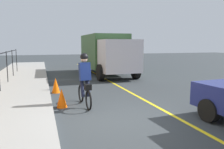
{
  "coord_description": "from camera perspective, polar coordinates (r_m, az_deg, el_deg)",
  "views": [
    {
      "loc": [
        -5.6,
        2.08,
        2.12
      ],
      "look_at": [
        2.12,
        -0.39,
        1.0
      ],
      "focal_mm": 35.45,
      "sensor_mm": 36.0,
      "label": 1
    }
  ],
  "objects": [
    {
      "name": "traffic_cone_far",
      "position": [
        7.66,
        -12.85,
        -5.95
      ],
      "size": [
        0.36,
        0.36,
        0.64
      ],
      "primitive_type": "cone",
      "color": "#F45305",
      "rests_on": "ground"
    },
    {
      "name": "box_truck_background",
      "position": [
        15.46,
        -1.43,
        5.75
      ],
      "size": [
        6.72,
        2.57,
        2.78
      ],
      "rotation": [
        0.0,
        0.0,
        3.15
      ],
      "color": "#33552E",
      "rests_on": "ground"
    },
    {
      "name": "traffic_cone_near",
      "position": [
        9.94,
        -14.33,
        -2.74
      ],
      "size": [
        0.36,
        0.36,
        0.67
      ],
      "primitive_type": "cone",
      "color": "#FA5E06",
      "rests_on": "ground"
    },
    {
      "name": "ground_plane",
      "position": [
        6.34,
        2.53,
        -11.68
      ],
      "size": [
        80.0,
        80.0,
        0.0
      ],
      "primitive_type": "plane",
      "color": "#303639"
    },
    {
      "name": "lane_line_centre",
      "position": [
        7.03,
        15.06,
        -9.95
      ],
      "size": [
        36.0,
        0.12,
        0.01
      ],
      "primitive_type": "cube",
      "color": "yellow",
      "rests_on": "ground"
    },
    {
      "name": "cyclist_lead",
      "position": [
        7.49,
        -7.04,
        -1.48
      ],
      "size": [
        1.71,
        0.38,
        1.83
      ],
      "rotation": [
        0.0,
        0.0,
        0.06
      ],
      "color": "black",
      "rests_on": "ground"
    }
  ]
}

